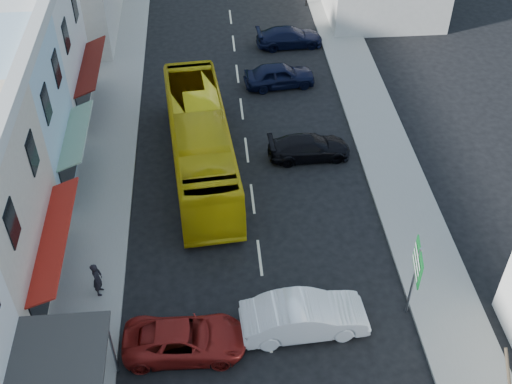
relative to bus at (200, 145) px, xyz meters
name	(u,v)px	position (x,y,z in m)	size (l,w,h in m)	color
ground	(269,330)	(2.46, -10.64, -1.55)	(120.00, 120.00, 0.00)	black
sidewalk_left	(104,180)	(-5.04, -0.64, -1.48)	(3.00, 52.00, 0.15)	gray
sidewalk_right	(391,164)	(9.96, -0.64, -1.48)	(3.00, 52.00, 0.15)	gray
bus	(200,145)	(0.00, 0.00, 0.00)	(2.50, 11.60, 3.10)	gold
car_white	(304,318)	(3.88, -10.72, -0.85)	(1.80, 4.40, 1.40)	white
car_red	(185,339)	(-0.88, -11.29, -0.85)	(1.90, 4.60, 1.40)	maroon
car_black_near	(309,146)	(5.74, 0.49, -0.85)	(1.84, 4.50, 1.40)	black
car_navy_mid	(280,76)	(4.98, 7.73, -0.85)	(1.80, 4.40, 1.40)	black
car_navy_far	(289,36)	(6.22, 12.73, -0.85)	(1.84, 4.50, 1.40)	black
pedestrian_left	(97,279)	(-4.49, -8.19, -0.55)	(0.60, 0.40, 1.70)	black
direction_sign	(413,281)	(8.26, -10.18, 0.34)	(0.46, 1.71, 3.78)	#0C5D21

